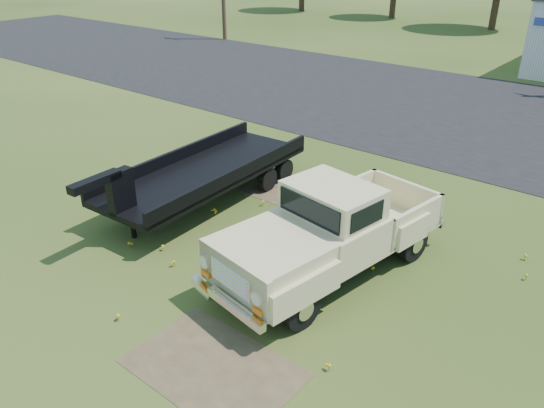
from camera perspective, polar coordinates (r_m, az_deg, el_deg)
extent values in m
plane|color=#2A4115|center=(12.41, -1.47, -6.64)|extent=(140.00, 140.00, 0.00)
cube|color=black|center=(24.79, 21.88, 8.80)|extent=(90.00, 14.00, 0.02)
cube|color=#4C3F28|center=(9.89, -6.31, -17.08)|extent=(3.00, 2.00, 0.01)
cube|color=#4C3F28|center=(15.88, 1.21, 1.26)|extent=(2.20, 1.60, 0.01)
cylinder|color=#3C2A1B|center=(55.02, 12.92, 20.62)|extent=(0.56, 0.56, 3.24)
cylinder|color=#3C2A1B|center=(49.84, 22.92, 19.16)|extent=(0.56, 0.56, 3.96)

